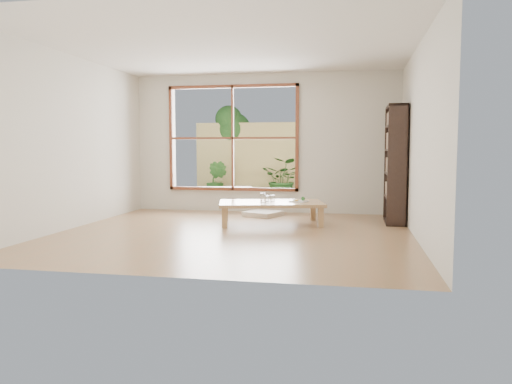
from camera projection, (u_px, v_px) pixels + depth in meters
ground at (234, 233)px, 7.12m from camera, size 5.00×5.00×0.00m
low_table at (271, 204)px, 7.95m from camera, size 1.80×1.27×0.36m
floor_cushion at (263, 214)px, 8.94m from camera, size 0.73×0.73×0.08m
bookshelf at (395, 165)px, 8.01m from camera, size 0.30×0.85×1.89m
glass_tall at (263, 198)px, 7.87m from camera, size 0.08×0.08×0.15m
glass_mid at (272, 198)px, 7.99m from camera, size 0.07×0.07×0.10m
glass_short at (267, 198)px, 8.05m from camera, size 0.07×0.07×0.09m
glass_small at (267, 199)px, 7.99m from camera, size 0.06×0.06×0.08m
food_tray at (299, 201)px, 7.94m from camera, size 0.31×0.27×0.08m
deck at (246, 205)px, 10.71m from camera, size 2.80×2.00×0.05m
garden_bench at (225, 190)px, 10.63m from camera, size 1.19×0.63×0.36m
bamboo_fence at (255, 161)px, 11.61m from camera, size 2.80×0.06×1.80m
shrub_right at (283, 179)px, 11.30m from camera, size 1.01×0.92×0.97m
shrub_left at (217, 181)px, 11.36m from camera, size 0.59×0.53×0.90m
garden_tree at (229, 131)px, 11.97m from camera, size 1.04×0.85×2.22m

